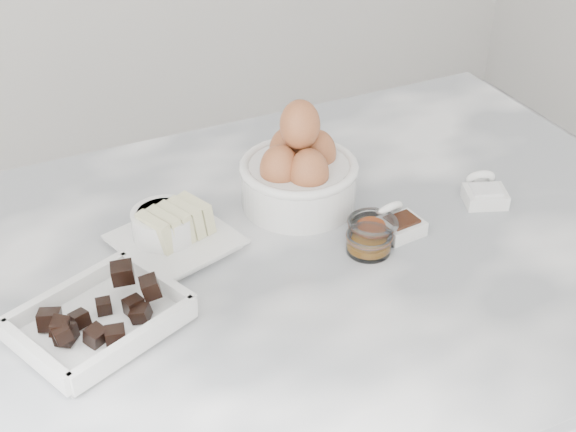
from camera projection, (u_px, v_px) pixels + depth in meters
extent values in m
cube|color=white|center=(284.00, 266.00, 1.12)|extent=(1.20, 0.80, 0.04)
cube|color=white|center=(102.00, 326.00, 0.98)|extent=(0.22, 0.20, 0.01)
cube|color=white|center=(176.00, 243.00, 1.12)|extent=(0.17, 0.17, 0.01)
cube|color=white|center=(175.00, 239.00, 1.12)|extent=(0.19, 0.19, 0.00)
cylinder|color=white|center=(165.00, 228.00, 1.11)|extent=(0.09, 0.09, 0.05)
cylinder|color=white|center=(163.00, 215.00, 1.10)|extent=(0.07, 0.07, 0.01)
cylinder|color=white|center=(299.00, 184.00, 1.20)|extent=(0.17, 0.17, 0.07)
torus|color=white|center=(299.00, 166.00, 1.18)|extent=(0.18, 0.18, 0.01)
ellipsoid|color=#A85E36|center=(319.00, 155.00, 1.19)|extent=(0.06, 0.06, 0.08)
ellipsoid|color=#A85E36|center=(278.00, 168.00, 1.16)|extent=(0.06, 0.06, 0.08)
ellipsoid|color=#A85E36|center=(291.00, 150.00, 1.20)|extent=(0.06, 0.06, 0.08)
ellipsoid|color=#A85E36|center=(306.00, 174.00, 1.15)|extent=(0.06, 0.06, 0.08)
ellipsoid|color=#A85E36|center=(300.00, 125.00, 1.14)|extent=(0.06, 0.06, 0.08)
cylinder|color=white|center=(369.00, 243.00, 1.11)|extent=(0.06, 0.06, 0.03)
torus|color=white|center=(369.00, 236.00, 1.10)|extent=(0.07, 0.07, 0.01)
cylinder|color=orange|center=(369.00, 246.00, 1.11)|extent=(0.05, 0.05, 0.01)
cylinder|color=white|center=(372.00, 230.00, 1.13)|extent=(0.07, 0.07, 0.03)
torus|color=white|center=(373.00, 223.00, 1.12)|extent=(0.07, 0.07, 0.01)
ellipsoid|color=#FA5207|center=(372.00, 230.00, 1.13)|extent=(0.05, 0.05, 0.02)
cube|color=white|center=(401.00, 227.00, 1.14)|extent=(0.06, 0.05, 0.02)
cube|color=black|center=(402.00, 220.00, 1.14)|extent=(0.05, 0.04, 0.00)
torus|color=white|center=(389.00, 210.00, 1.16)|extent=(0.05, 0.04, 0.04)
cube|color=white|center=(485.00, 197.00, 1.21)|extent=(0.08, 0.07, 0.02)
cube|color=white|center=(486.00, 189.00, 1.20)|extent=(0.05, 0.05, 0.00)
torus|color=white|center=(480.00, 179.00, 1.23)|extent=(0.06, 0.05, 0.04)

